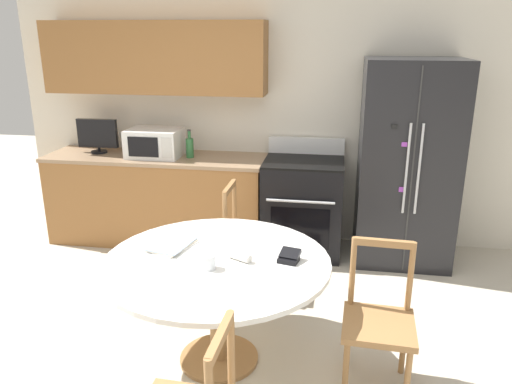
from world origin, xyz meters
TOP-DOWN VIEW (x-y plane):
  - back_wall at (-0.30, 2.59)m, footprint 5.20×0.44m
  - kitchen_counter at (-1.11, 2.29)m, footprint 2.19×0.64m
  - refrigerator at (1.30, 2.24)m, footprint 0.86×0.71m
  - oven_range at (0.37, 2.26)m, footprint 0.75×0.68m
  - microwave at (-1.10, 2.27)m, footprint 0.51×0.39m
  - countertop_tv at (-1.72, 2.32)m, footprint 0.41×0.16m
  - counter_bottle at (-0.75, 2.28)m, footprint 0.08×0.08m
  - dining_table at (-0.04, 0.43)m, footprint 1.42×1.42m
  - dining_chair_right at (0.96, 0.35)m, footprint 0.44×0.44m
  - dining_chair_far at (-0.02, 1.43)m, footprint 0.43×0.43m
  - candle_glass at (-0.06, 0.30)m, footprint 0.09×0.09m
  - folded_napkin at (0.10, 0.44)m, footprint 0.16×0.11m
  - wallet at (0.40, 0.48)m, footprint 0.15×0.15m
  - mail_stack at (-0.38, 0.57)m, footprint 0.32×0.36m

SIDE VIEW (x-z plane):
  - dining_chair_right at x=0.96m, z-range -0.02..0.89m
  - dining_chair_far at x=-0.02m, z-range -0.02..0.89m
  - kitchen_counter at x=-1.11m, z-range 0.00..0.90m
  - oven_range at x=0.37m, z-range -0.07..1.01m
  - dining_table at x=-0.04m, z-range 0.25..0.99m
  - mail_stack at x=-0.38m, z-range 0.73..0.76m
  - folded_napkin at x=0.10m, z-range 0.73..0.79m
  - wallet at x=0.40m, z-range 0.72..0.79m
  - candle_glass at x=-0.06m, z-range 0.73..0.82m
  - refrigerator at x=1.30m, z-range 0.00..1.86m
  - counter_bottle at x=-0.75m, z-range 0.87..1.14m
  - microwave at x=-1.10m, z-range 0.90..1.17m
  - countertop_tv at x=-1.72m, z-range 0.91..1.26m
  - back_wall at x=-0.30m, z-range 0.15..2.75m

